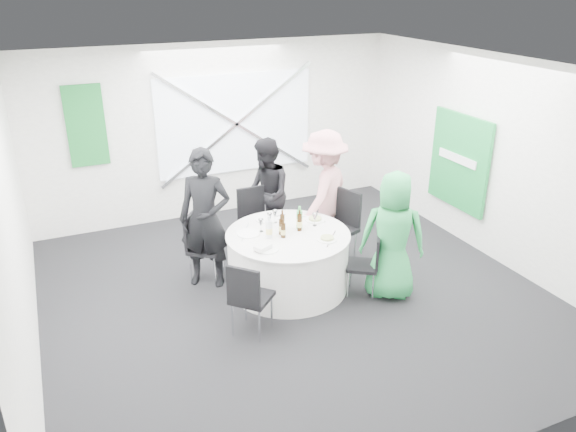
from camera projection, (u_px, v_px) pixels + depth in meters
name	position (u px, v px, depth m)	size (l,w,h in m)	color
floor	(294.00, 294.00, 7.12)	(6.00, 6.00, 0.00)	black
ceiling	(296.00, 69.00, 6.01)	(6.00, 6.00, 0.00)	silver
wall_back	(218.00, 131.00, 9.08)	(6.00, 6.00, 0.00)	silver
wall_front	(468.00, 325.00, 4.05)	(6.00, 6.00, 0.00)	silver
wall_left	(15.00, 236.00, 5.44)	(6.00, 6.00, 0.00)	silver
wall_right	(493.00, 159.00, 7.69)	(6.00, 6.00, 0.00)	silver
window_panel	(236.00, 124.00, 9.12)	(2.60, 0.03, 1.60)	white
window_brace_a	(236.00, 124.00, 9.09)	(0.05, 0.05, 3.16)	silver
window_brace_b	(236.00, 124.00, 9.09)	(0.05, 0.05, 3.16)	silver
green_banner	(86.00, 126.00, 8.17)	(0.55, 0.04, 1.20)	#156A2D
green_sign	(459.00, 161.00, 8.25)	(0.05, 1.20, 1.40)	#198B3B
banquet_table	(288.00, 261.00, 7.14)	(1.56, 1.56, 0.76)	silver
chair_back	(254.00, 216.00, 8.02)	(0.44, 0.45, 0.95)	black
chair_back_left	(199.00, 242.00, 7.31)	(0.57, 0.57, 0.90)	black
chair_back_right	(341.00, 221.00, 7.72)	(0.61, 0.60, 1.03)	black
chair_front_right	(369.00, 261.00, 6.93)	(0.52, 0.52, 0.82)	black
chair_front_left	(248.00, 294.00, 6.11)	(0.58, 0.58, 0.90)	black
person_man_back_left	(205.00, 219.00, 7.04)	(0.66, 0.43, 1.82)	black
person_man_back	(266.00, 194.00, 8.08)	(0.79, 0.44, 1.63)	black
person_woman_pink	(324.00, 193.00, 7.89)	(1.16, 0.54, 1.80)	pink
person_woman_green	(393.00, 236.00, 6.80)	(0.79, 0.52, 1.62)	green
plate_back	(267.00, 219.00, 7.38)	(0.29, 0.29, 0.01)	white
plate_back_left	(248.00, 233.00, 6.98)	(0.29, 0.29, 0.01)	white
plate_back_right	(315.00, 219.00, 7.36)	(0.26, 0.26, 0.04)	white
plate_front_right	(327.00, 239.00, 6.82)	(0.25, 0.25, 0.04)	white
plate_front_left	(268.00, 249.00, 6.57)	(0.25, 0.25, 0.01)	white
napkin	(263.00, 247.00, 6.55)	(0.19, 0.13, 0.05)	silver
beer_bottle_a	(281.00, 227.00, 6.94)	(0.06, 0.06, 0.26)	#38200A
beer_bottle_b	(282.00, 222.00, 7.09)	(0.06, 0.06, 0.25)	#38200A
beer_bottle_c	(300.00, 223.00, 7.03)	(0.06, 0.06, 0.28)	#38200A
beer_bottle_d	(283.00, 231.00, 6.86)	(0.06, 0.06, 0.24)	#38200A
green_water_bottle	(299.00, 220.00, 7.09)	(0.08, 0.08, 0.31)	#45B558
clear_water_bottle	(269.00, 229.00, 6.84)	(0.08, 0.08, 0.28)	silver
wine_glass_a	(270.00, 217.00, 7.17)	(0.07, 0.07, 0.17)	white
wine_glass_b	(275.00, 214.00, 7.26)	(0.07, 0.07, 0.17)	white
wine_glass_c	(315.00, 217.00, 7.17)	(0.07, 0.07, 0.17)	white
wine_glass_d	(261.00, 222.00, 7.00)	(0.07, 0.07, 0.17)	white
fork_a	(281.00, 215.00, 7.51)	(0.01, 0.15, 0.01)	silver
knife_a	(262.00, 219.00, 7.41)	(0.01, 0.15, 0.01)	silver
fork_b	(328.00, 245.00, 6.70)	(0.01, 0.15, 0.01)	silver
knife_b	(334.00, 233.00, 6.99)	(0.01, 0.15, 0.01)	silver
fork_c	(247.00, 225.00, 7.21)	(0.01, 0.15, 0.01)	silver
knife_c	(243.00, 239.00, 6.85)	(0.01, 0.15, 0.01)	silver
fork_d	(320.00, 221.00, 7.35)	(0.01, 0.15, 0.01)	silver
knife_d	(302.00, 216.00, 7.49)	(0.01, 0.15, 0.01)	silver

